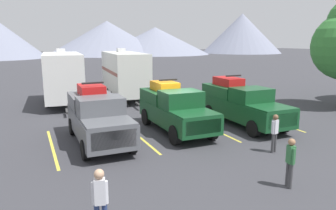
# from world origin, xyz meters

# --- Properties ---
(ground_plane) EXTENTS (240.00, 240.00, 0.00)m
(ground_plane) POSITION_xyz_m (0.00, 0.00, 0.00)
(ground_plane) COLOR #38383D
(pickup_truck_a) EXTENTS (2.16, 5.50, 2.64)m
(pickup_truck_a) POSITION_xyz_m (-3.90, 0.05, 1.19)
(pickup_truck_a) COLOR #595B60
(pickup_truck_a) RESTS_ON ground
(pickup_truck_b) EXTENTS (2.16, 5.50, 2.56)m
(pickup_truck_b) POSITION_xyz_m (0.04, 0.29, 1.18)
(pickup_truck_b) COLOR #144723
(pickup_truck_b) RESTS_ON ground
(pickup_truck_c) EXTENTS (2.12, 5.86, 2.62)m
(pickup_truck_c) POSITION_xyz_m (3.94, -0.02, 1.18)
(pickup_truck_c) COLOR #144723
(pickup_truck_c) RESTS_ON ground
(lot_stripe_a) EXTENTS (0.12, 5.50, 0.01)m
(lot_stripe_a) POSITION_xyz_m (-5.92, 0.01, 0.00)
(lot_stripe_a) COLOR gold
(lot_stripe_a) RESTS_ON ground
(lot_stripe_b) EXTENTS (0.12, 5.50, 0.01)m
(lot_stripe_b) POSITION_xyz_m (-1.97, 0.01, 0.00)
(lot_stripe_b) COLOR gold
(lot_stripe_b) RESTS_ON ground
(lot_stripe_c) EXTENTS (0.12, 5.50, 0.01)m
(lot_stripe_c) POSITION_xyz_m (1.97, 0.01, 0.00)
(lot_stripe_c) COLOR gold
(lot_stripe_c) RESTS_ON ground
(lot_stripe_d) EXTENTS (0.12, 5.50, 0.01)m
(lot_stripe_d) POSITION_xyz_m (5.92, 0.01, 0.00)
(lot_stripe_d) COLOR gold
(lot_stripe_d) RESTS_ON ground
(camper_trailer_a) EXTENTS (2.97, 7.78, 3.93)m
(camper_trailer_a) POSITION_xyz_m (-4.33, 9.62, 2.07)
(camper_trailer_a) COLOR white
(camper_trailer_a) RESTS_ON ground
(camper_trailer_b) EXTENTS (2.94, 8.40, 3.89)m
(camper_trailer_b) POSITION_xyz_m (0.32, 10.12, 2.05)
(camper_trailer_b) COLOR silver
(camper_trailer_b) RESTS_ON ground
(person_a) EXTENTS (0.35, 0.24, 1.61)m
(person_a) POSITION_xyz_m (2.40, -4.34, 0.93)
(person_a) COLOR #3F3F42
(person_a) RESTS_ON ground
(person_b) EXTENTS (0.37, 0.25, 1.72)m
(person_b) POSITION_xyz_m (-5.38, -7.28, 0.99)
(person_b) COLOR navy
(person_b) RESTS_ON ground
(person_c) EXTENTS (0.23, 0.35, 1.61)m
(person_c) POSITION_xyz_m (0.59, -7.05, 0.93)
(person_c) COLOR #3F3F42
(person_c) RESTS_ON ground
(mountain_ridge) EXTENTS (157.95, 38.55, 15.19)m
(mountain_ridge) POSITION_xyz_m (-5.67, 80.90, 5.94)
(mountain_ridge) COLOR gray
(mountain_ridge) RESTS_ON ground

